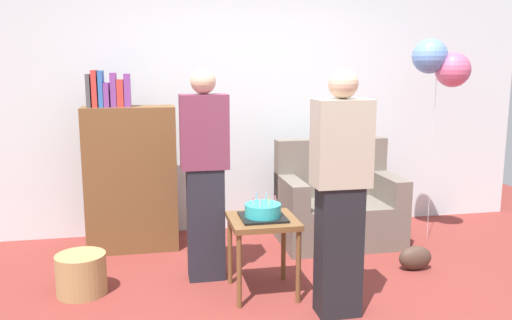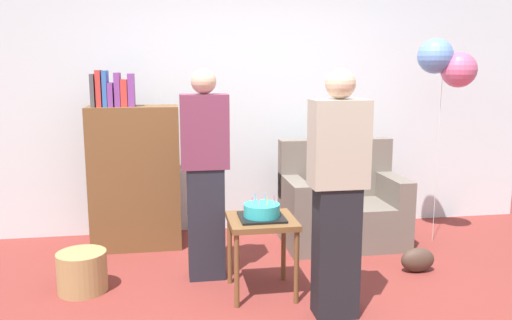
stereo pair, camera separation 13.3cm
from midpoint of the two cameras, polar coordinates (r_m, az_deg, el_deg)
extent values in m
plane|color=maroon|center=(3.64, 5.28, -16.62)|extent=(8.00, 8.00, 0.00)
cube|color=silver|center=(5.27, -0.15, 6.97)|extent=(6.00, 0.10, 2.70)
cube|color=#6B6056|center=(4.98, 10.23, -6.84)|extent=(1.10, 0.70, 0.40)
cube|color=#6B6056|center=(5.12, 9.39, -0.83)|extent=(1.10, 0.16, 0.56)
cube|color=#6B6056|center=(4.76, 5.01, -3.50)|extent=(0.16, 0.70, 0.24)
cube|color=#6B6056|center=(5.08, 15.36, -2.99)|extent=(0.16, 0.70, 0.24)
cube|color=brown|center=(4.83, -12.33, -1.94)|extent=(0.80, 0.36, 1.30)
cube|color=#4C4C51|center=(4.76, -16.60, 7.33)|extent=(0.03, 0.24, 0.28)
cube|color=red|center=(4.75, -16.03, 7.55)|extent=(0.05, 0.21, 0.32)
cube|color=#3366B7|center=(4.75, -15.38, 7.55)|extent=(0.04, 0.23, 0.31)
cube|color=#7F3D93|center=(4.75, -14.81, 6.95)|extent=(0.04, 0.23, 0.21)
cube|color=#7F3D93|center=(4.74, -14.13, 7.49)|extent=(0.05, 0.20, 0.29)
cube|color=red|center=(4.74, -13.43, 7.17)|extent=(0.06, 0.19, 0.24)
cube|color=#7F3D93|center=(4.73, -12.71, 7.50)|extent=(0.05, 0.18, 0.29)
cube|color=brown|center=(3.77, 1.64, -6.70)|extent=(0.48, 0.48, 0.04)
cylinder|color=brown|center=(3.63, -1.06, -12.09)|extent=(0.04, 0.04, 0.53)
cylinder|color=brown|center=(3.71, 5.50, -11.64)|extent=(0.04, 0.04, 0.53)
cylinder|color=brown|center=(4.02, -1.94, -9.86)|extent=(0.04, 0.04, 0.53)
cylinder|color=brown|center=(4.09, 3.98, -9.52)|extent=(0.04, 0.04, 0.53)
cube|color=black|center=(3.76, 1.64, -6.29)|extent=(0.32, 0.32, 0.02)
cylinder|color=#2DB2B7|center=(3.74, 1.65, -5.51)|extent=(0.26, 0.26, 0.09)
cylinder|color=#EA668C|center=(3.74, 3.01, -4.35)|extent=(0.01, 0.01, 0.06)
cylinder|color=#66B2E5|center=(3.80, 2.06, -4.09)|extent=(0.01, 0.01, 0.06)
cylinder|color=#66B2E5|center=(3.79, 0.95, -4.12)|extent=(0.01, 0.01, 0.06)
cylinder|color=#EA668C|center=(3.72, 0.61, -4.49)|extent=(0.01, 0.01, 0.05)
cylinder|color=#EA668C|center=(3.65, 1.34, -4.72)|extent=(0.01, 0.01, 0.06)
cylinder|color=#F2CC4C|center=(3.68, 2.28, -4.57)|extent=(0.01, 0.01, 0.06)
cube|color=#23232D|center=(4.10, -4.57, -6.91)|extent=(0.28, 0.20, 0.88)
cube|color=#75334C|center=(3.95, -4.71, 3.13)|extent=(0.36, 0.22, 0.56)
sphere|color=#D1A889|center=(3.92, -4.79, 8.58)|extent=(0.19, 0.19, 0.19)
cube|color=black|center=(3.52, 9.83, -9.89)|extent=(0.28, 0.20, 0.88)
cube|color=#B2A893|center=(3.35, 10.20, 1.78)|extent=(0.36, 0.22, 0.56)
sphere|color=#D1A889|center=(3.32, 10.40, 8.20)|extent=(0.19, 0.19, 0.19)
cylinder|color=#A88451|center=(4.11, -17.61, -11.60)|extent=(0.36, 0.36, 0.30)
ellipsoid|color=#473328|center=(4.50, 18.11, -10.37)|extent=(0.28, 0.14, 0.20)
cylinder|color=silver|center=(5.15, 19.96, 0.41)|extent=(0.00, 0.00, 1.65)
sphere|color=#668ED6|center=(5.02, 19.79, 10.68)|extent=(0.31, 0.31, 0.31)
sphere|color=#D65B84|center=(5.06, 22.06, 9.14)|extent=(0.31, 0.31, 0.31)
camera|label=1|loc=(0.07, -89.03, 0.17)|focal=36.51mm
camera|label=2|loc=(0.07, 90.97, -0.17)|focal=36.51mm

